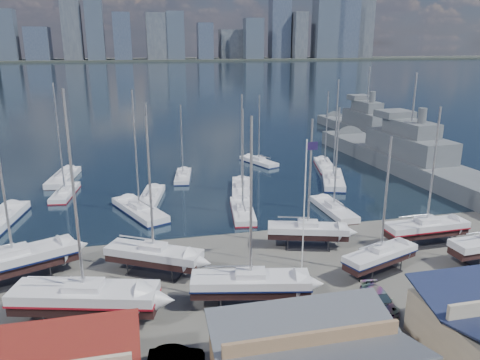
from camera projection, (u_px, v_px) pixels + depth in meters
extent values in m
plane|color=#605E59|center=(250.00, 273.00, 45.41)|extent=(1400.00, 1400.00, 0.00)
cube|color=#19273B|center=(143.00, 74.00, 335.14)|extent=(1400.00, 600.00, 0.40)
cube|color=#2D332D|center=(136.00, 60.00, 577.75)|extent=(1400.00, 80.00, 2.20)
cube|color=#3D4756|center=(7.00, 35.00, 531.48)|extent=(19.55, 21.83, 55.97)
cube|color=#475166|center=(38.00, 44.00, 546.69)|extent=(26.03, 30.49, 37.14)
cube|color=#595E66|center=(71.00, 21.00, 537.46)|extent=(21.60, 16.58, 87.63)
cube|color=#3D4756|center=(95.00, 30.00, 547.18)|extent=(19.42, 28.42, 67.60)
cube|color=#475166|center=(122.00, 36.00, 558.70)|extent=(20.24, 23.80, 54.09)
cube|color=#595E66|center=(157.00, 36.00, 564.54)|extent=(24.62, 19.72, 54.00)
cube|color=#3D4756|center=(175.00, 36.00, 567.36)|extent=(20.75, 17.93, 55.97)
cube|color=#475166|center=(205.00, 41.00, 575.55)|extent=(18.36, 16.25, 43.03)
cube|color=#595E66|center=(231.00, 44.00, 602.12)|extent=(28.49, 22.03, 35.69)
cube|color=#3D4756|center=(253.00, 39.00, 589.15)|extent=(23.34, 17.87, 49.11)
cube|color=#475166|center=(280.00, 28.00, 607.79)|extent=(25.35, 19.79, 75.95)
cube|color=#595E66|center=(298.00, 35.00, 609.38)|extent=(17.00, 27.45, 57.67)
cube|color=#3D4756|center=(326.00, 16.00, 610.57)|extent=(29.28, 24.05, 106.04)
cube|color=#475166|center=(344.00, 29.00, 630.83)|extent=(30.82, 28.37, 74.41)
cube|color=#595E66|center=(364.00, 28.00, 638.61)|extent=(21.74, 17.03, 77.48)
cube|color=#52555E|center=(313.00, 339.00, 29.46)|extent=(12.60, 8.40, 1.27)
cube|color=#2D2D33|center=(17.00, 281.00, 43.69)|extent=(6.69, 4.98, 0.16)
cube|color=black|center=(15.00, 266.00, 43.25)|extent=(11.19, 6.81, 0.88)
cube|color=silver|center=(13.00, 257.00, 43.01)|extent=(11.37, 7.24, 0.88)
cube|color=#0C153F|center=(14.00, 261.00, 43.12)|extent=(11.49, 7.31, 0.18)
cube|color=silver|center=(12.00, 251.00, 42.81)|extent=(3.27, 2.80, 0.50)
cylinder|color=#B2B2B7|center=(1.00, 175.00, 40.78)|extent=(0.22, 0.22, 14.92)
cube|color=#2D2D33|center=(87.00, 321.00, 37.46)|extent=(6.82, 4.43, 0.16)
cube|color=black|center=(85.00, 304.00, 37.01)|extent=(11.74, 5.63, 0.91)
cube|color=silver|center=(84.00, 293.00, 36.76)|extent=(11.87, 6.09, 0.91)
cube|color=maroon|center=(85.00, 298.00, 36.87)|extent=(11.99, 6.15, 0.18)
cube|color=silver|center=(84.00, 285.00, 36.56)|extent=(3.26, 2.60, 0.50)
cylinder|color=#B2B2B7|center=(74.00, 195.00, 34.45)|extent=(0.22, 0.22, 15.43)
cube|color=#2D2D33|center=(155.00, 273.00, 45.20)|extent=(5.63, 4.62, 0.16)
cube|color=black|center=(154.00, 259.00, 44.78)|extent=(9.20, 6.61, 0.75)
cube|color=silver|center=(154.00, 252.00, 44.57)|extent=(9.40, 6.95, 0.75)
cube|color=silver|center=(153.00, 246.00, 44.39)|extent=(2.81, 2.53, 0.50)
cylinder|color=#B2B2B7|center=(150.00, 185.00, 42.69)|extent=(0.22, 0.22, 12.62)
cube|color=#2D2D33|center=(250.00, 305.00, 39.80)|extent=(5.87, 3.59, 0.16)
cube|color=black|center=(250.00, 289.00, 39.37)|extent=(10.21, 4.38, 0.80)
cube|color=silver|center=(250.00, 280.00, 39.15)|extent=(10.30, 4.79, 0.80)
cube|color=#0C153F|center=(250.00, 284.00, 39.25)|extent=(10.40, 4.83, 0.16)
cube|color=silver|center=(250.00, 273.00, 38.97)|extent=(2.78, 2.15, 0.50)
cylinder|color=#B2B2B7|center=(251.00, 200.00, 37.15)|extent=(0.22, 0.22, 13.42)
cube|color=#2D2D33|center=(307.00, 247.00, 51.13)|extent=(5.14, 3.45, 0.16)
cube|color=black|center=(307.00, 234.00, 50.72)|extent=(8.79, 4.47, 0.69)
cube|color=silver|center=(308.00, 228.00, 50.52)|extent=(8.90, 4.81, 0.69)
cube|color=silver|center=(308.00, 223.00, 50.36)|extent=(2.47, 2.01, 0.50)
cylinder|color=#B2B2B7|center=(310.00, 174.00, 48.80)|extent=(0.22, 0.22, 11.57)
cube|color=#2D2D33|center=(379.00, 273.00, 45.24)|extent=(4.92, 3.48, 0.16)
cube|color=black|center=(380.00, 260.00, 44.83)|extent=(8.33, 4.64, 0.65)
cube|color=silver|center=(381.00, 253.00, 44.65)|extent=(8.45, 4.96, 0.65)
cube|color=#0C153F|center=(380.00, 256.00, 44.73)|extent=(8.54, 5.01, 0.13)
cube|color=silver|center=(381.00, 248.00, 44.48)|extent=(2.39, 1.99, 0.50)
cylinder|color=#B2B2B7|center=(386.00, 195.00, 43.00)|extent=(0.22, 0.22, 11.02)
cube|color=#2D2D33|center=(424.00, 244.00, 51.79)|extent=(5.20, 2.51, 0.16)
cube|color=black|center=(426.00, 232.00, 51.36)|extent=(9.38, 2.51, 0.75)
cube|color=silver|center=(426.00, 225.00, 51.15)|extent=(9.40, 2.90, 0.75)
cube|color=maroon|center=(426.00, 228.00, 51.25)|extent=(9.49, 2.93, 0.15)
cube|color=silver|center=(427.00, 220.00, 50.98)|extent=(2.38, 1.64, 0.50)
cylinder|color=#B2B2B7|center=(434.00, 166.00, 49.28)|extent=(0.22, 0.22, 12.58)
cube|color=black|center=(1.00, 227.00, 57.59)|extent=(4.62, 12.09, 0.94)
cube|color=#0C153F|center=(0.00, 223.00, 57.45)|extent=(5.17, 12.29, 0.19)
cube|color=black|center=(66.00, 197.00, 68.50)|extent=(3.25, 8.96, 0.70)
cube|color=silver|center=(65.00, 193.00, 68.30)|extent=(3.62, 9.01, 0.70)
cube|color=maroon|center=(65.00, 195.00, 68.39)|extent=(3.65, 9.10, 0.14)
cube|color=silver|center=(65.00, 189.00, 68.13)|extent=(1.75, 2.37, 0.50)
cylinder|color=#B2B2B7|center=(60.00, 151.00, 66.54)|extent=(0.22, 0.22, 11.83)
cube|color=black|center=(64.00, 182.00, 76.02)|extent=(4.19, 11.11, 0.87)
cube|color=silver|center=(63.00, 177.00, 75.77)|extent=(4.64, 11.18, 0.87)
cube|color=silver|center=(63.00, 173.00, 75.58)|extent=(2.21, 2.96, 0.50)
cylinder|color=#B2B2B7|center=(58.00, 130.00, 73.59)|extent=(0.22, 0.22, 14.64)
cube|color=black|center=(140.00, 216.00, 61.24)|extent=(6.83, 11.25, 0.89)
cube|color=silver|center=(140.00, 210.00, 60.99)|extent=(7.26, 11.44, 0.89)
cube|color=#0C153F|center=(140.00, 213.00, 61.10)|extent=(7.33, 11.55, 0.18)
cube|color=silver|center=(139.00, 205.00, 60.79)|extent=(2.82, 3.29, 0.50)
cylinder|color=#B2B2B7|center=(136.00, 150.00, 58.75)|extent=(0.22, 0.22, 15.00)
cube|color=black|center=(151.00, 202.00, 66.47)|extent=(4.30, 9.85, 0.77)
cube|color=silver|center=(151.00, 197.00, 66.26)|extent=(4.69, 9.94, 0.77)
cube|color=silver|center=(151.00, 193.00, 66.08)|extent=(2.09, 2.69, 0.50)
cylinder|color=#B2B2B7|center=(148.00, 150.00, 64.33)|extent=(0.22, 0.22, 12.94)
cube|color=black|center=(183.00, 180.00, 77.02)|extent=(3.42, 8.63, 0.67)
cube|color=silver|center=(183.00, 176.00, 76.83)|extent=(3.77, 8.69, 0.67)
cube|color=#0C153F|center=(183.00, 178.00, 76.91)|extent=(3.81, 8.78, 0.13)
cube|color=silver|center=(183.00, 173.00, 76.66)|extent=(1.75, 2.31, 0.50)
cylinder|color=#B2B2B7|center=(182.00, 140.00, 75.13)|extent=(0.22, 0.22, 11.35)
cube|color=black|center=(243.00, 216.00, 60.99)|extent=(3.63, 9.77, 0.76)
cube|color=silver|center=(243.00, 211.00, 60.78)|extent=(4.02, 9.83, 0.76)
cube|color=maroon|center=(243.00, 213.00, 60.88)|extent=(4.06, 9.93, 0.15)
cube|color=silver|center=(243.00, 206.00, 60.60)|extent=(1.93, 2.59, 0.50)
cylinder|color=#B2B2B7|center=(243.00, 160.00, 58.86)|extent=(0.22, 0.22, 12.89)
cube|color=black|center=(242.00, 194.00, 70.29)|extent=(4.53, 10.33, 0.80)
cube|color=silver|center=(242.00, 188.00, 70.07)|extent=(4.94, 10.42, 0.80)
cube|color=silver|center=(242.00, 184.00, 69.88)|extent=(2.20, 2.82, 0.50)
cylinder|color=#B2B2B7|center=(242.00, 141.00, 68.04)|extent=(0.22, 0.22, 13.57)
cube|color=black|center=(259.00, 165.00, 86.57)|extent=(5.33, 8.87, 0.70)
cube|color=silver|center=(259.00, 161.00, 86.37)|extent=(5.66, 9.02, 0.70)
cube|color=#0C153F|center=(259.00, 163.00, 86.46)|extent=(5.72, 9.11, 0.14)
cube|color=silver|center=(259.00, 158.00, 86.20)|extent=(2.21, 2.59, 0.50)
cylinder|color=#B2B2B7|center=(259.00, 128.00, 84.61)|extent=(0.22, 0.22, 11.82)
cube|color=black|center=(333.00, 214.00, 61.82)|extent=(2.61, 9.65, 0.77)
cube|color=silver|center=(333.00, 209.00, 61.61)|extent=(3.01, 9.67, 0.77)
cube|color=silver|center=(334.00, 204.00, 61.43)|extent=(1.69, 2.45, 0.50)
cylinder|color=#B2B2B7|center=(337.00, 158.00, 59.68)|extent=(0.22, 0.22, 12.94)
cube|color=black|center=(333.00, 185.00, 74.81)|extent=(6.44, 11.47, 0.90)
cube|color=silver|center=(333.00, 179.00, 74.55)|extent=(6.89, 11.63, 0.90)
cube|color=#0C153F|center=(333.00, 182.00, 74.67)|extent=(6.95, 11.75, 0.18)
cube|color=silver|center=(333.00, 175.00, 74.36)|extent=(2.75, 3.29, 0.50)
cylinder|color=#B2B2B7|center=(336.00, 129.00, 72.29)|extent=(0.22, 0.22, 15.18)
cube|color=black|center=(324.00, 169.00, 83.73)|extent=(4.44, 9.67, 0.75)
cube|color=silver|center=(325.00, 165.00, 83.52)|extent=(4.83, 9.76, 0.75)
cube|color=maroon|center=(324.00, 167.00, 83.61)|extent=(4.88, 9.86, 0.15)
cube|color=silver|center=(325.00, 162.00, 83.34)|extent=(2.10, 2.66, 0.50)
cylinder|color=#B2B2B7|center=(327.00, 128.00, 81.62)|extent=(0.22, 0.22, 12.69)
cube|color=#575A60|center=(407.00, 168.00, 81.71)|extent=(11.05, 50.78, 4.53)
cube|color=#575A60|center=(409.00, 145.00, 80.56)|extent=(7.49, 17.99, 3.60)
cube|color=#575A60|center=(411.00, 128.00, 79.72)|extent=(5.43, 10.35, 2.40)
cube|color=#575A60|center=(395.00, 114.00, 83.87)|extent=(5.93, 5.37, 1.20)
cylinder|color=#B2B2B7|center=(414.00, 97.00, 78.25)|extent=(0.30, 0.30, 8.00)
cube|color=#575A60|center=(365.00, 134.00, 112.37)|extent=(8.00, 41.25, 3.69)
cube|color=#575A60|center=(366.00, 119.00, 111.34)|extent=(5.75, 14.54, 3.60)
cube|color=#575A60|center=(367.00, 106.00, 110.49)|extent=(4.22, 8.34, 2.40)
cube|color=#575A60|center=(359.00, 97.00, 113.82)|extent=(4.74, 4.26, 1.20)
cylinder|color=#B2B2B7|center=(369.00, 84.00, 109.03)|extent=(0.30, 0.30, 8.00)
imported|color=gray|center=(119.00, 338.00, 34.31)|extent=(2.81, 4.05, 1.28)
imported|color=gray|center=(176.00, 357.00, 32.25)|extent=(4.09, 2.03, 1.29)
imported|color=gray|center=(314.00, 330.00, 35.19)|extent=(3.89, 5.59, 1.42)
imported|color=gray|center=(379.00, 299.00, 39.40)|extent=(2.34, 4.99, 1.41)
cylinder|color=white|center=(304.00, 206.00, 44.71)|extent=(0.12, 0.12, 13.00)
cube|color=#1C133B|center=(312.00, 146.00, 43.19)|extent=(1.08, 0.05, 0.76)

